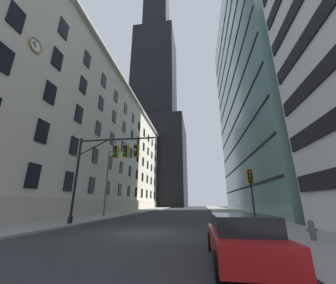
{
  "coord_description": "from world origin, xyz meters",
  "views": [
    {
      "loc": [
        3.51,
        -12.28,
        1.75
      ],
      "look_at": [
        -2.55,
        27.92,
        14.47
      ],
      "focal_mm": 20.62,
      "sensor_mm": 36.0,
      "label": 1
    }
  ],
  "objects_px": {
    "traffic_light_near_right": "(250,180)",
    "street_lamppost": "(110,176)",
    "traffic_signal_mast": "(111,159)",
    "fire_hydrant": "(312,229)",
    "parked_car": "(242,238)"
  },
  "relations": [
    {
      "from": "traffic_signal_mast",
      "to": "fire_hydrant",
      "type": "relative_size",
      "value": 8.32
    },
    {
      "from": "traffic_signal_mast",
      "to": "fire_hydrant",
      "type": "xyz_separation_m",
      "value": [
        12.11,
        -4.97,
        -4.68
      ]
    },
    {
      "from": "traffic_signal_mast",
      "to": "traffic_light_near_right",
      "type": "relative_size",
      "value": 1.83
    },
    {
      "from": "fire_hydrant",
      "to": "traffic_signal_mast",
      "type": "bearing_deg",
      "value": 157.69
    },
    {
      "from": "parked_car",
      "to": "street_lamppost",
      "type": "bearing_deg",
      "value": 126.42
    },
    {
      "from": "fire_hydrant",
      "to": "traffic_light_near_right",
      "type": "bearing_deg",
      "value": 106.17
    },
    {
      "from": "traffic_signal_mast",
      "to": "parked_car",
      "type": "xyz_separation_m",
      "value": [
        8.44,
        -8.35,
        -4.6
      ]
    },
    {
      "from": "traffic_signal_mast",
      "to": "parked_car",
      "type": "bearing_deg",
      "value": -44.67
    },
    {
      "from": "street_lamppost",
      "to": "fire_hydrant",
      "type": "distance_m",
      "value": 21.61
    },
    {
      "from": "traffic_light_near_right",
      "to": "parked_car",
      "type": "height_order",
      "value": "traffic_light_near_right"
    },
    {
      "from": "traffic_signal_mast",
      "to": "parked_car",
      "type": "relative_size",
      "value": 1.62
    },
    {
      "from": "traffic_signal_mast",
      "to": "fire_hydrant",
      "type": "bearing_deg",
      "value": -22.31
    },
    {
      "from": "traffic_signal_mast",
      "to": "street_lamppost",
      "type": "bearing_deg",
      "value": 115.32
    },
    {
      "from": "traffic_signal_mast",
      "to": "street_lamppost",
      "type": "xyz_separation_m",
      "value": [
        -4.09,
        8.64,
        -0.26
      ]
    },
    {
      "from": "traffic_light_near_right",
      "to": "street_lamppost",
      "type": "bearing_deg",
      "value": 148.11
    }
  ]
}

